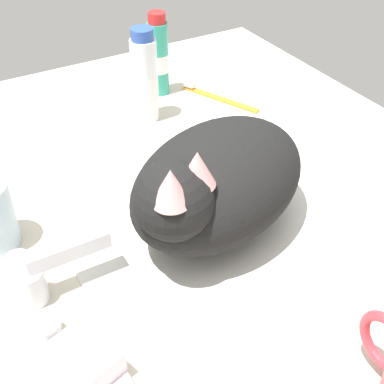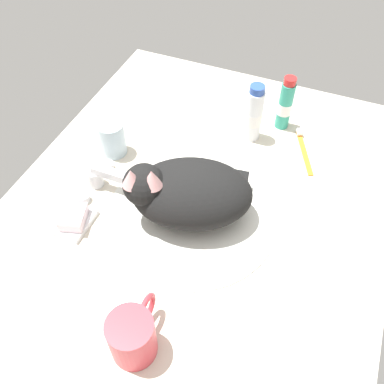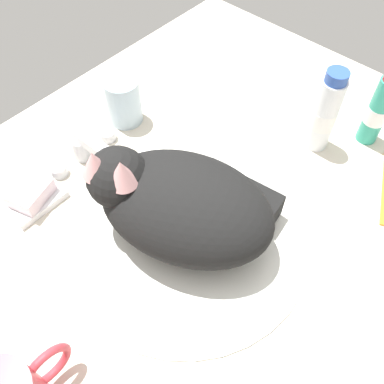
# 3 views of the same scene
# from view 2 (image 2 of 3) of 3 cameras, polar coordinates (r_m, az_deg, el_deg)

# --- Properties ---
(ground_plane) EXTENTS (1.10, 0.83, 0.03)m
(ground_plane) POSITION_cam_2_polar(r_m,az_deg,el_deg) (0.94, -0.02, -3.62)
(ground_plane) COLOR beige
(sink_basin) EXTENTS (0.37, 0.37, 0.01)m
(sink_basin) POSITION_cam_2_polar(r_m,az_deg,el_deg) (0.93, -0.02, -2.94)
(sink_basin) COLOR silver
(sink_basin) RESTS_ON ground_plane
(faucet) EXTENTS (0.14, 0.11, 0.06)m
(faucet) POSITION_cam_2_polar(r_m,az_deg,el_deg) (0.98, -12.15, 1.91)
(faucet) COLOR silver
(faucet) RESTS_ON ground_plane
(cat) EXTENTS (0.24, 0.29, 0.16)m
(cat) POSITION_cam_2_polar(r_m,az_deg,el_deg) (0.87, -0.73, 0.03)
(cat) COLOR black
(cat) RESTS_ON sink_basin
(coffee_mug) EXTENTS (0.12, 0.08, 0.10)m
(coffee_mug) POSITION_cam_2_polar(r_m,az_deg,el_deg) (0.75, -7.88, -18.47)
(coffee_mug) COLOR #C63842
(coffee_mug) RESTS_ON ground_plane
(rinse_cup) EXTENTS (0.06, 0.06, 0.09)m
(rinse_cup) POSITION_cam_2_polar(r_m,az_deg,el_deg) (1.05, -10.56, 7.01)
(rinse_cup) COLOR silver
(rinse_cup) RESTS_ON ground_plane
(soap_dish) EXTENTS (0.09, 0.06, 0.01)m
(soap_dish) POSITION_cam_2_polar(r_m,az_deg,el_deg) (0.94, -15.33, -3.92)
(soap_dish) COLOR white
(soap_dish) RESTS_ON ground_plane
(soap_bar) EXTENTS (0.07, 0.07, 0.03)m
(soap_bar) POSITION_cam_2_polar(r_m,az_deg,el_deg) (0.93, -15.57, -3.22)
(soap_bar) COLOR silver
(soap_bar) RESTS_ON soap_dish
(toothpaste_bottle) EXTENTS (0.04, 0.04, 0.15)m
(toothpaste_bottle) POSITION_cam_2_polar(r_m,az_deg,el_deg) (1.06, 8.24, 10.22)
(toothpaste_bottle) COLOR white
(toothpaste_bottle) RESTS_ON ground_plane
(mouthwash_bottle) EXTENTS (0.04, 0.04, 0.15)m
(mouthwash_bottle) POSITION_cam_2_polar(r_m,az_deg,el_deg) (1.11, 12.33, 11.33)
(mouthwash_bottle) COLOR teal
(mouthwash_bottle) RESTS_ON ground_plane
(toothbrush) EXTENTS (0.15, 0.08, 0.02)m
(toothbrush) POSITION_cam_2_polar(r_m,az_deg,el_deg) (1.09, 14.68, 5.59)
(toothbrush) COLOR orange
(toothbrush) RESTS_ON ground_plane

